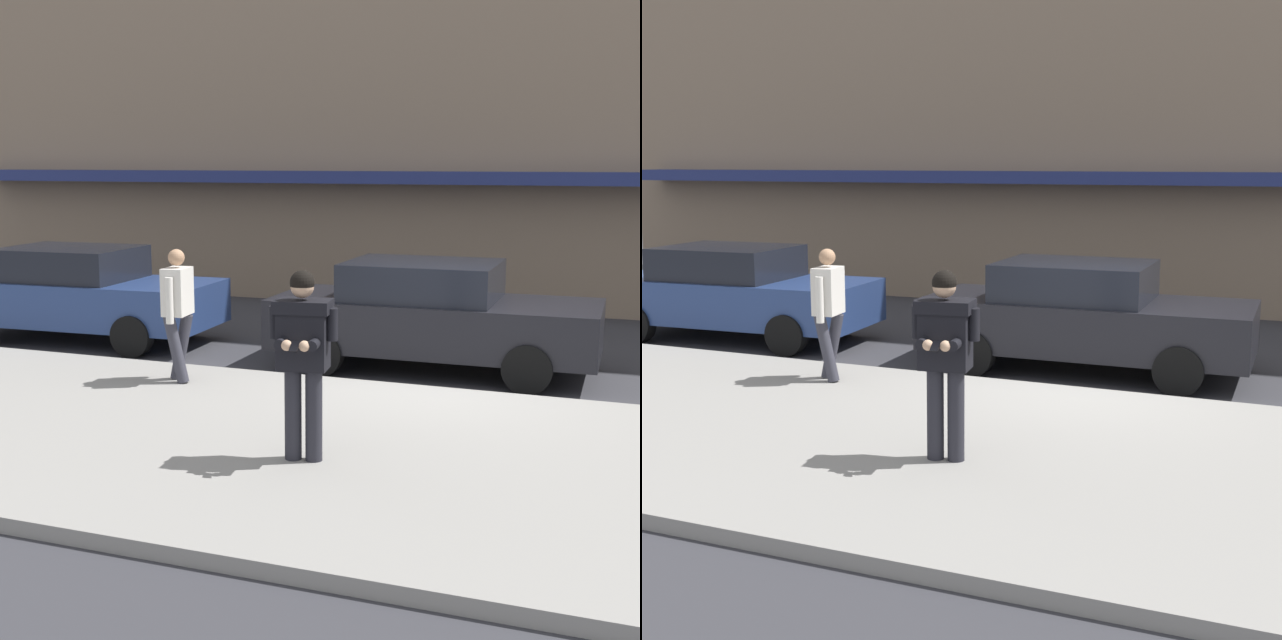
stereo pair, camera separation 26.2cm
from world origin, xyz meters
The scene contains 7 objects.
ground_plane centered at (0.00, 0.00, 0.00)m, with size 80.00×80.00×0.00m, color #333338.
sidewalk centered at (1.00, -2.85, 0.07)m, with size 32.00×5.30×0.14m, color gray.
curb_paint_line centered at (1.00, 0.05, 0.00)m, with size 28.00×0.12×0.01m, color silver.
parked_sedan_near centered at (-6.31, 1.25, 0.79)m, with size 4.58×2.10×1.54m.
parked_sedan_mid centered at (-0.41, 1.21, 0.79)m, with size 4.53×2.00×1.54m.
man_texting_on_phone centered at (-0.53, -3.37, 1.25)m, with size 0.64×0.62×1.81m.
pedestrian_in_light_coat centered at (-3.15, -1.08, 1.11)m, with size 0.36×0.60×1.70m.
Camera 1 is at (2.46, -10.84, 2.92)m, focal length 50.00 mm.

